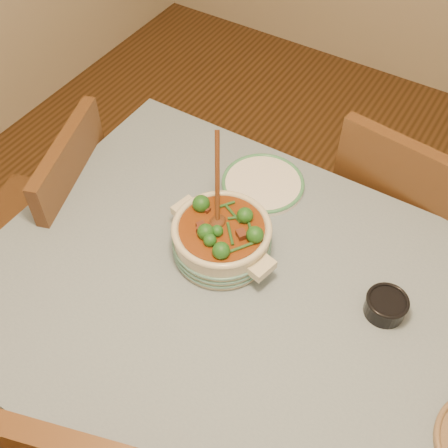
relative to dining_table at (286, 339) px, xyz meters
name	(u,v)px	position (x,y,z in m)	size (l,w,h in m)	color
floor	(270,430)	(0.00, 0.00, -0.66)	(4.50, 4.50, 0.00)	#3F2812
dining_table	(286,339)	(0.00, 0.00, 0.00)	(1.68, 1.08, 0.76)	brown
stew_casserole	(222,236)	(-0.26, 0.10, 0.16)	(0.34, 0.31, 0.32)	beige
white_plate	(263,183)	(-0.29, 0.38, 0.10)	(0.32, 0.32, 0.02)	white
condiment_bowl	(386,305)	(0.19, 0.15, 0.12)	(0.13, 0.13, 0.06)	black
chair_far	(400,217)	(0.09, 0.69, -0.13)	(0.49, 0.49, 0.94)	brown
chair_left	(58,221)	(-0.91, 0.06, -0.15)	(0.54, 0.54, 0.91)	brown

